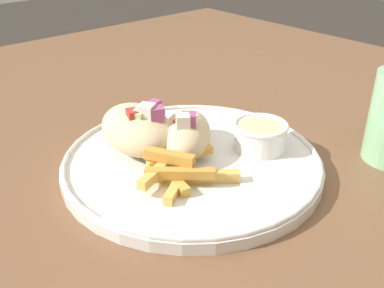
{
  "coord_description": "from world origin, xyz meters",
  "views": [
    {
      "loc": [
        0.38,
        -0.33,
        1.01
      ],
      "look_at": [
        0.02,
        -0.01,
        0.75
      ],
      "focal_mm": 42.0,
      "sensor_mm": 36.0,
      "label": 1
    }
  ],
  "objects": [
    {
      "name": "pita_sandwich_near",
      "position": [
        -0.05,
        -0.04,
        0.76
      ],
      "size": [
        0.13,
        0.1,
        0.07
      ],
      "rotation": [
        0.0,
        0.0,
        -0.19
      ],
      "color": "beige",
      "rests_on": "plate"
    },
    {
      "name": "fries_pile",
      "position": [
        0.05,
        -0.05,
        0.74
      ],
      "size": [
        0.09,
        0.12,
        0.03
      ],
      "color": "#E5B251",
      "rests_on": "plate"
    },
    {
      "name": "plate",
      "position": [
        0.02,
        -0.01,
        0.73
      ],
      "size": [
        0.32,
        0.32,
        0.02
      ],
      "color": "white",
      "rests_on": "table"
    },
    {
      "name": "sauce_ramekin",
      "position": [
        0.06,
        0.08,
        0.75
      ],
      "size": [
        0.07,
        0.07,
        0.03
      ],
      "color": "white",
      "rests_on": "plate"
    },
    {
      "name": "pita_sandwich_far",
      "position": [
        -0.0,
        0.0,
        0.76
      ],
      "size": [
        0.12,
        0.12,
        0.06
      ],
      "rotation": [
        0.0,
        0.0,
        -0.81
      ],
      "color": "beige",
      "rests_on": "plate"
    },
    {
      "name": "table",
      "position": [
        0.0,
        0.0,
        0.65
      ],
      "size": [
        1.35,
        1.35,
        0.72
      ],
      "color": "brown",
      "rests_on": "ground_plane"
    }
  ]
}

